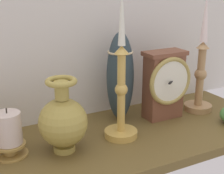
# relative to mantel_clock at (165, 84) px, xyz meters

# --- Properties ---
(ground_plane) EXTENTS (1.00, 0.36, 0.02)m
(ground_plane) POSITION_rel_mantel_clock_xyz_m (-0.21, -0.04, -0.12)
(ground_plane) COLOR brown
(back_wall) EXTENTS (1.20, 0.02, 0.65)m
(back_wall) POSITION_rel_mantel_clock_xyz_m (-0.21, 0.14, 0.22)
(back_wall) COLOR silver
(back_wall) RESTS_ON ground_plane
(mantel_clock) EXTENTS (0.14, 0.09, 0.20)m
(mantel_clock) POSITION_rel_mantel_clock_xyz_m (0.00, 0.00, 0.00)
(mantel_clock) COLOR brown
(mantel_clock) RESTS_ON ground_plane
(candlestick_tall_left) EXTENTS (0.09, 0.09, 0.37)m
(candlestick_tall_left) POSITION_rel_mantel_clock_xyz_m (0.13, -0.00, 0.01)
(candlestick_tall_left) COLOR tan
(candlestick_tall_left) RESTS_ON ground_plane
(candlestick_tall_center) EXTENTS (0.09, 0.09, 0.40)m
(candlestick_tall_center) POSITION_rel_mantel_clock_xyz_m (-0.18, -0.05, 0.01)
(candlestick_tall_center) COLOR gold
(candlestick_tall_center) RESTS_ON ground_plane
(brass_vase_bulbous) EXTENTS (0.12, 0.12, 0.18)m
(brass_vase_bulbous) POSITION_rel_mantel_clock_xyz_m (-0.34, -0.05, -0.03)
(brass_vase_bulbous) COLOR #AA9643
(brass_vase_bulbous) RESTS_ON ground_plane
(pillar_candle_front) EXTENTS (0.08, 0.08, 0.12)m
(pillar_candle_front) POSITION_rel_mantel_clock_xyz_m (-0.46, -0.01, -0.05)
(pillar_candle_front) COLOR #AB8843
(pillar_candle_front) RESTS_ON ground_plane
(tall_ceramic_vase) EXTENTS (0.08, 0.08, 0.26)m
(tall_ceramic_vase) POSITION_rel_mantel_clock_xyz_m (-0.12, 0.05, 0.03)
(tall_ceramic_vase) COLOR #2B3B42
(tall_ceramic_vase) RESTS_ON ground_plane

